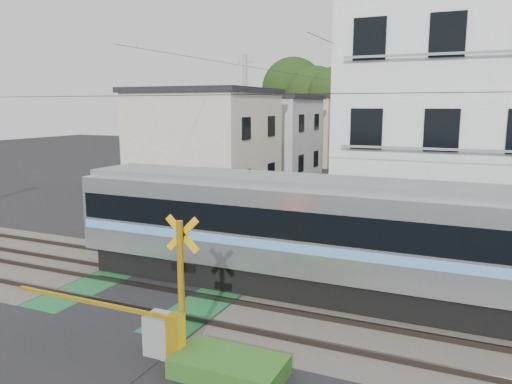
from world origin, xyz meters
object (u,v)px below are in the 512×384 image
at_px(apartment_block, 484,122).
at_px(pedestrian, 385,158).
at_px(crossing_signal_near, 164,325).
at_px(crossing_signal_far, 161,226).

bearing_deg(apartment_block, pedestrian, 108.57).
distance_m(crossing_signal_near, crossing_signal_far, 8.95).
xyz_separation_m(crossing_signal_far, apartment_block, (11.09, 5.84, 3.94)).
xyz_separation_m(crossing_signal_near, apartment_block, (5.91, 13.15, 3.94)).
bearing_deg(pedestrian, apartment_block, 125.42).
bearing_deg(apartment_block, crossing_signal_far, -152.22).
height_order(apartment_block, pedestrian, apartment_block).
height_order(crossing_signal_near, pedestrian, crossing_signal_near).
bearing_deg(crossing_signal_near, apartment_block, 65.78).
xyz_separation_m(apartment_block, pedestrian, (-7.39, 22.01, -3.81)).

